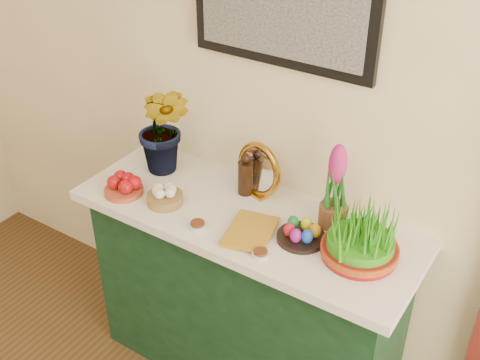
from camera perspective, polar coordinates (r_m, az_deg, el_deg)
name	(u,v)px	position (r m, az deg, el deg)	size (l,w,h in m)	color
sideboard	(246,299)	(2.67, 0.60, -11.26)	(1.30, 0.45, 0.85)	#163D24
tablecloth	(247,217)	(2.38, 0.66, -3.51)	(1.40, 0.55, 0.04)	white
hyacinth_green	(163,114)	(2.52, -7.32, 6.21)	(0.27, 0.23, 0.55)	#257022
apple_bowl	(123,186)	(2.51, -11.02, -0.57)	(0.18, 0.18, 0.08)	#AD472A
garlic_basket	(165,196)	(2.42, -7.16, -1.51)	(0.15, 0.15, 0.08)	olive
vinegar_cruet	(246,176)	(2.44, 0.53, 0.39)	(0.06, 0.06, 0.19)	black
mirror	(259,170)	(2.42, 1.79, 0.92)	(0.24, 0.11, 0.23)	#BB7E26
book	(229,226)	(2.27, -1.04, -4.41)	(0.15, 0.22, 0.03)	#B88120
spice_dish_left	(198,225)	(2.29, -4.04, -4.31)	(0.07, 0.07, 0.03)	silver
spice_dish_right	(261,254)	(2.15, 1.96, -7.00)	(0.06, 0.06, 0.03)	silver
egg_plate	(301,233)	(2.23, 5.82, -5.07)	(0.19, 0.19, 0.08)	black
hyacinth_pink	(335,190)	(2.25, 9.01, -0.93)	(0.11, 0.11, 0.35)	brown
wheatgrass_sabzeh	(362,235)	(2.14, 11.45, -5.12)	(0.28, 0.28, 0.22)	maroon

